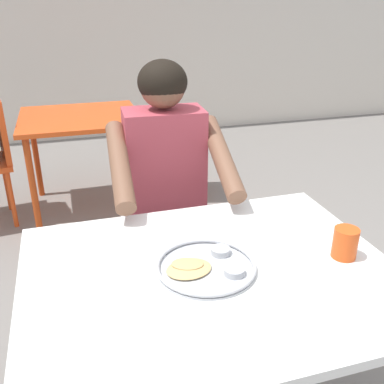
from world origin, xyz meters
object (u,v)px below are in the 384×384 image
(drinking_cup, at_px, (345,242))
(chair_red_right, at_px, (171,136))
(thali_tray, at_px, (206,266))
(table_foreground, at_px, (211,291))
(chair_foreground, at_px, (161,214))
(table_background_red, at_px, (81,128))
(diner_foreground, at_px, (169,184))

(drinking_cup, relative_size, chair_red_right, 0.12)
(thali_tray, height_order, drinking_cup, drinking_cup)
(table_foreground, bearing_deg, chair_red_right, 79.33)
(table_foreground, relative_size, chair_foreground, 1.33)
(table_foreground, xyz_separation_m, thali_tray, (-0.01, 0.01, 0.08))
(chair_red_right, bearing_deg, table_background_red, -176.39)
(thali_tray, relative_size, chair_red_right, 0.36)
(diner_foreground, bearing_deg, chair_red_right, 75.84)
(chair_red_right, bearing_deg, drinking_cup, -89.45)
(chair_red_right, bearing_deg, chair_foreground, -105.99)
(diner_foreground, bearing_deg, thali_tray, -93.54)
(thali_tray, xyz_separation_m, chair_foreground, (0.05, 0.84, -0.25))
(table_foreground, height_order, table_background_red, table_foreground)
(chair_foreground, bearing_deg, drinking_cup, -66.57)
(table_foreground, distance_m, chair_foreground, 0.87)
(drinking_cup, bearing_deg, chair_foreground, 113.43)
(table_foreground, xyz_separation_m, table_background_red, (-0.27, 2.09, -0.03))
(chair_red_right, bearing_deg, table_foreground, -100.67)
(thali_tray, relative_size, table_background_red, 0.36)
(chair_foreground, bearing_deg, diner_foreground, -92.66)
(table_background_red, bearing_deg, table_foreground, -82.78)
(diner_foreground, distance_m, table_background_red, 1.49)
(thali_tray, xyz_separation_m, diner_foreground, (0.04, 0.63, 0.01))
(diner_foreground, bearing_deg, table_background_red, 101.31)
(table_foreground, distance_m, diner_foreground, 0.65)
(chair_foreground, bearing_deg, table_background_red, 103.63)
(thali_tray, distance_m, chair_foreground, 0.88)
(table_foreground, height_order, chair_red_right, chair_red_right)
(diner_foreground, height_order, table_background_red, diner_foreground)
(thali_tray, height_order, diner_foreground, diner_foreground)
(drinking_cup, height_order, table_background_red, drinking_cup)
(chair_foreground, distance_m, chair_red_right, 1.33)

